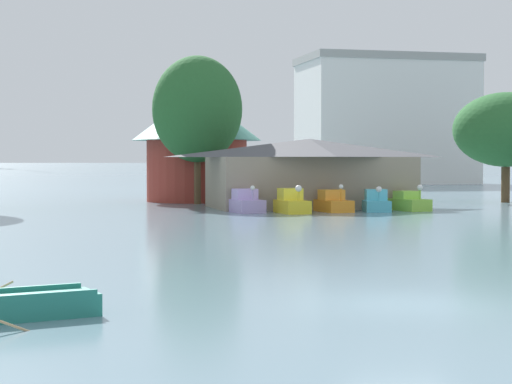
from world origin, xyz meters
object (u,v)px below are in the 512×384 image
Objects in this scene: pedal_boat_lavender at (246,203)px; background_building_block at (386,120)px; shoreline_tree_mid at (197,109)px; pedal_boat_orange at (333,203)px; shoreline_tree_right at (506,130)px; green_roof_pavilion at (197,140)px; pedal_boat_cyan at (376,203)px; boathouse at (309,172)px; pedal_boat_yellow at (292,203)px; pedal_boat_lime at (409,202)px.

background_building_block is (33.52, 62.54, 8.11)m from pedal_boat_lavender.
pedal_boat_orange is at bearing -60.09° from shoreline_tree_mid.
shoreline_tree_mid is 0.47× the size of background_building_block.
green_roof_pavilion is at bearing 162.25° from shoreline_tree_right.
pedal_boat_cyan is 6.51m from boathouse.
shoreline_tree_mid reaches higher than pedal_boat_yellow.
pedal_boat_cyan is at bearing -146.12° from shoreline_tree_right.
pedal_boat_yellow is 14.55m from shoreline_tree_mid.
shoreline_tree_right reaches higher than pedal_boat_lavender.
pedal_boat_lime is (8.10, 1.05, -0.09)m from pedal_boat_yellow.
shoreline_tree_mid is at bearing -167.72° from pedal_boat_yellow.
pedal_boat_yellow is 0.21× the size of boathouse.
pedal_boat_lavender is 2.90m from pedal_boat_yellow.
pedal_boat_lavender is 0.28× the size of green_roof_pavilion.
boathouse is 17.46m from shoreline_tree_right.
pedal_boat_lime is 7.46m from boathouse.
pedal_boat_lavender is at bearing -84.91° from pedal_boat_cyan.
green_roof_pavilion reaches higher than boathouse.
background_building_block reaches higher than boathouse.
pedal_boat_orange is 17.75m from green_roof_pavilion.
pedal_boat_lime is at bearing 85.87° from pedal_boat_orange.
pedal_boat_lime is 17.71m from shoreline_tree_mid.
boathouse is 12.78m from green_roof_pavilion.
shoreline_tree_mid reaches higher than pedal_boat_lime.
pedal_boat_lavender reaches higher than pedal_boat_lime.
pedal_boat_lavender is 0.94× the size of pedal_boat_lime.
boathouse is 1.30× the size of shoreline_tree_mid.
boathouse is (5.42, 4.62, 1.87)m from pedal_boat_lavender.
pedal_boat_orange reaches higher than pedal_boat_cyan.
pedal_boat_lavender is 12.89m from shoreline_tree_mid.
pedal_boat_cyan is 0.23× the size of shoreline_tree_mid.
pedal_boat_orange is 0.28× the size of shoreline_tree_mid.
background_building_block is at bearing 148.21° from pedal_boat_lime.
boathouse reaches higher than pedal_boat_cyan.
pedal_boat_cyan is at bearing 90.29° from pedal_boat_yellow.
pedal_boat_lavender is 8.23m from pedal_boat_cyan.
pedal_boat_orange is 0.36× the size of shoreline_tree_right.
shoreline_tree_right is at bearing 135.74° from pedal_boat_cyan.
background_building_block reaches higher than pedal_boat_lime.
shoreline_tree_mid reaches higher than pedal_boat_orange.
pedal_boat_lime is (2.46, 0.60, -0.04)m from pedal_boat_cyan.
pedal_boat_orange reaches higher than pedal_boat_lime.
pedal_boat_cyan is at bearing -63.84° from boathouse.
green_roof_pavilion is (-11.11, 16.06, 4.32)m from pedal_boat_lime.
pedal_boat_cyan is 16.59m from shoreline_tree_mid.
pedal_boat_cyan is 19.26m from green_roof_pavilion.
shoreline_tree_right is (19.65, 9.85, 4.94)m from pedal_boat_yellow.
background_building_block reaches higher than pedal_boat_lavender.
pedal_boat_cyan is 0.25× the size of green_roof_pavilion.
pedal_boat_yellow is (2.53, -1.42, 0.02)m from pedal_boat_lavender.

